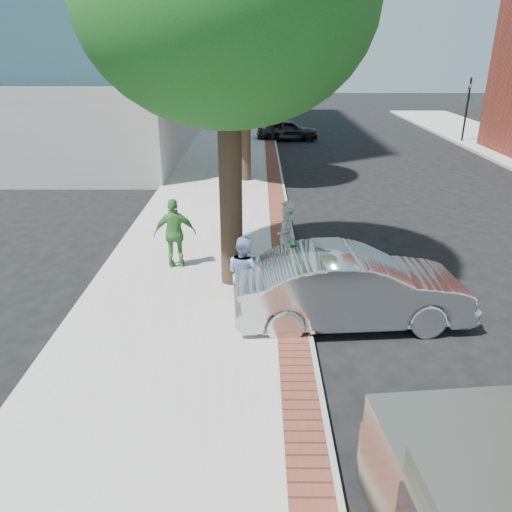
{
  "coord_description": "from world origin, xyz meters",
  "views": [
    {
      "loc": [
        0.03,
        -9.01,
        5.33
      ],
      "look_at": [
        -0.02,
        0.93,
        1.2
      ],
      "focal_mm": 35.0,
      "sensor_mm": 36.0,
      "label": 1
    }
  ],
  "objects_px": {
    "person_green": "(175,233)",
    "sedan_silver": "(351,287)",
    "parking_meter": "(292,258)",
    "person_gray": "(286,237)",
    "person_officer": "(244,273)",
    "bg_car": "(287,130)"
  },
  "relations": [
    {
      "from": "parking_meter",
      "to": "person_officer",
      "type": "relative_size",
      "value": 0.91
    },
    {
      "from": "sedan_silver",
      "to": "bg_car",
      "type": "height_order",
      "value": "sedan_silver"
    },
    {
      "from": "person_green",
      "to": "bg_car",
      "type": "relative_size",
      "value": 0.47
    },
    {
      "from": "person_officer",
      "to": "person_green",
      "type": "bearing_deg",
      "value": -6.64
    },
    {
      "from": "person_officer",
      "to": "sedan_silver",
      "type": "relative_size",
      "value": 0.34
    },
    {
      "from": "person_gray",
      "to": "person_green",
      "type": "bearing_deg",
      "value": -105.47
    },
    {
      "from": "parking_meter",
      "to": "person_gray",
      "type": "bearing_deg",
      "value": 91.48
    },
    {
      "from": "person_gray",
      "to": "person_green",
      "type": "xyz_separation_m",
      "value": [
        -2.78,
        0.31,
        -0.02
      ]
    },
    {
      "from": "sedan_silver",
      "to": "person_green",
      "type": "bearing_deg",
      "value": 53.07
    },
    {
      "from": "person_gray",
      "to": "person_officer",
      "type": "xyz_separation_m",
      "value": [
        -0.98,
        -1.89,
        -0.11
      ]
    },
    {
      "from": "sedan_silver",
      "to": "person_officer",
      "type": "bearing_deg",
      "value": 76.79
    },
    {
      "from": "bg_car",
      "to": "sedan_silver",
      "type": "bearing_deg",
      "value": 175.92
    },
    {
      "from": "parking_meter",
      "to": "person_gray",
      "type": "xyz_separation_m",
      "value": [
        -0.04,
        1.64,
        -0.14
      ]
    },
    {
      "from": "person_green",
      "to": "sedan_silver",
      "type": "relative_size",
      "value": 0.37
    },
    {
      "from": "parking_meter",
      "to": "person_gray",
      "type": "relative_size",
      "value": 0.8
    },
    {
      "from": "person_officer",
      "to": "person_green",
      "type": "relative_size",
      "value": 0.91
    },
    {
      "from": "person_gray",
      "to": "person_green",
      "type": "distance_m",
      "value": 2.79
    },
    {
      "from": "parking_meter",
      "to": "person_officer",
      "type": "bearing_deg",
      "value": -166.07
    },
    {
      "from": "person_officer",
      "to": "bg_car",
      "type": "xyz_separation_m",
      "value": [
        2.11,
        22.26,
        -0.31
      ]
    },
    {
      "from": "person_green",
      "to": "bg_car",
      "type": "height_order",
      "value": "person_green"
    },
    {
      "from": "parking_meter",
      "to": "person_green",
      "type": "height_order",
      "value": "person_green"
    },
    {
      "from": "parking_meter",
      "to": "sedan_silver",
      "type": "distance_m",
      "value": 1.4
    }
  ]
}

